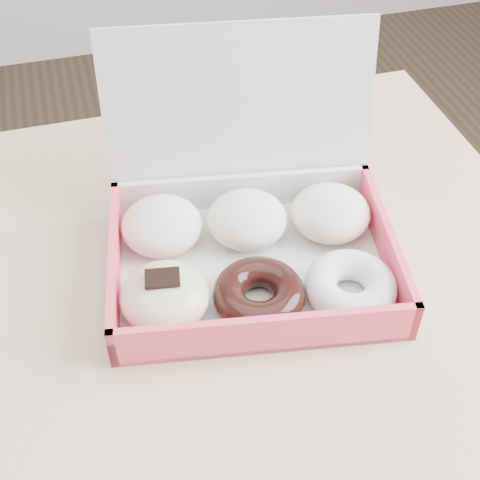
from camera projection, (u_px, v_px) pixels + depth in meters
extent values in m
cube|color=tan|center=(46.00, 357.00, 0.70)|extent=(1.20, 0.80, 0.04)
cylinder|color=tan|center=(358.00, 266.00, 1.31)|extent=(0.05, 0.05, 0.71)
cube|color=silver|center=(252.00, 270.00, 0.76)|extent=(0.34, 0.28, 0.01)
cube|color=#FF4865|center=(266.00, 335.00, 0.66)|extent=(0.31, 0.06, 0.05)
cube|color=silver|center=(242.00, 192.00, 0.82)|extent=(0.31, 0.06, 0.05)
cube|color=#FF4865|center=(115.00, 267.00, 0.73)|extent=(0.05, 0.23, 0.05)
cube|color=#FF4865|center=(386.00, 245.00, 0.75)|extent=(0.05, 0.23, 0.05)
cube|color=silver|center=(240.00, 121.00, 0.77)|extent=(0.32, 0.10, 0.23)
ellipsoid|color=silver|center=(162.00, 226.00, 0.77)|extent=(0.11, 0.11, 0.05)
ellipsoid|color=silver|center=(247.00, 219.00, 0.77)|extent=(0.11, 0.11, 0.05)
ellipsoid|color=silver|center=(331.00, 213.00, 0.78)|extent=(0.11, 0.11, 0.05)
ellipsoid|color=beige|center=(165.00, 296.00, 0.69)|extent=(0.11, 0.11, 0.05)
cube|color=black|center=(162.00, 278.00, 0.67)|extent=(0.04, 0.03, 0.00)
torus|color=black|center=(259.00, 294.00, 0.70)|extent=(0.11, 0.11, 0.03)
torus|color=white|center=(351.00, 286.00, 0.71)|extent=(0.11, 0.11, 0.03)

